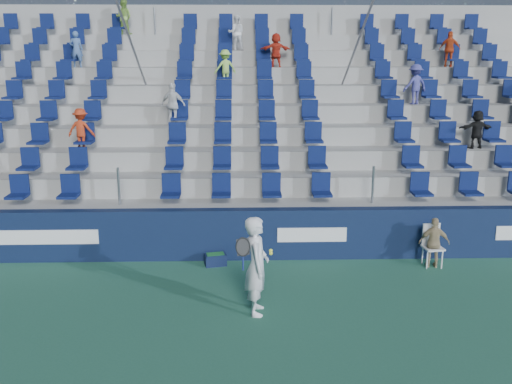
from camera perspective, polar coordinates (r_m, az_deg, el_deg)
ground at (r=10.62m, az=-0.67°, el=-12.75°), size 70.00×70.00×0.00m
sponsor_wall at (r=13.30m, az=-0.90°, el=-4.22°), size 24.00×0.32×1.20m
grandstand at (r=17.90m, az=-1.15°, el=5.69°), size 24.00×8.17×6.63m
tennis_player at (r=10.55m, az=0.06°, el=-7.37°), size 0.69×0.69×1.87m
line_judge_chair at (r=13.55m, az=17.18°, el=-4.79°), size 0.47×0.48×0.95m
line_judge at (r=13.41m, az=17.39°, el=-4.86°), size 0.71×0.38×1.15m
ball_bin at (r=13.09m, az=-4.08°, el=-6.68°), size 0.53×0.41×0.27m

